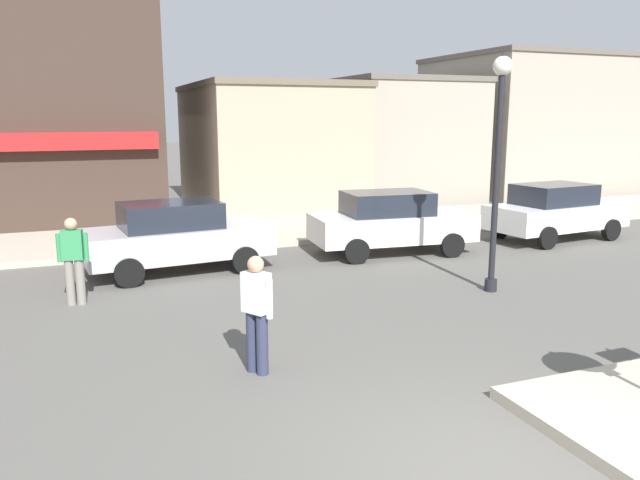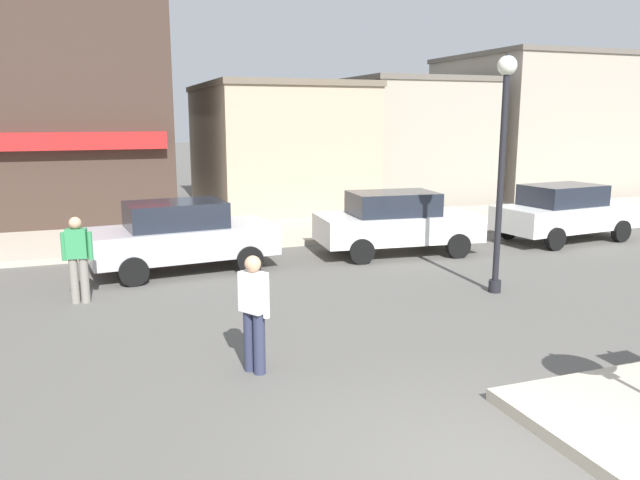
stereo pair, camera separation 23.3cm
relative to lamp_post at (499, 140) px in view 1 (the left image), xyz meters
name	(u,v)px [view 1 (the left image)]	position (x,y,z in m)	size (l,w,h in m)	color
ground_plane	(502,480)	(-3.92, -5.48, -2.96)	(160.00, 160.00, 0.00)	#5B5954
kerb_far	(214,235)	(-3.92, 7.49, -2.88)	(80.00, 4.00, 0.15)	#B7AD99
lamp_post	(499,140)	(0.00, 0.00, 0.00)	(0.36, 0.36, 4.54)	black
parked_car_nearest	(176,236)	(-5.51, 3.86, -2.15)	(4.15, 2.18, 1.56)	#B7B7BC
parked_car_second	(391,221)	(-0.22, 3.81, -2.15)	(4.14, 2.15, 1.56)	white
parked_car_third	(555,211)	(4.89, 3.72, -2.15)	(4.16, 2.21, 1.56)	white
pedestrian_crossing_near	(73,258)	(-7.63, 2.03, -2.09)	(0.56, 0.28, 1.61)	gray
pedestrian_crossing_far	(257,311)	(-5.39, -2.18, -2.09)	(0.38, 0.52, 1.61)	#2D334C
building_storefront_left_near	(267,147)	(-0.76, 12.69, -0.68)	(5.39, 7.53, 4.55)	tan
building_storefront_left_mid	(398,140)	(4.89, 12.93, -0.52)	(5.26, 5.62, 4.87)	#9E9384
building_storefront_right_near	(529,125)	(11.95, 13.53, 0.05)	(7.91, 7.06, 6.02)	#9E9384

